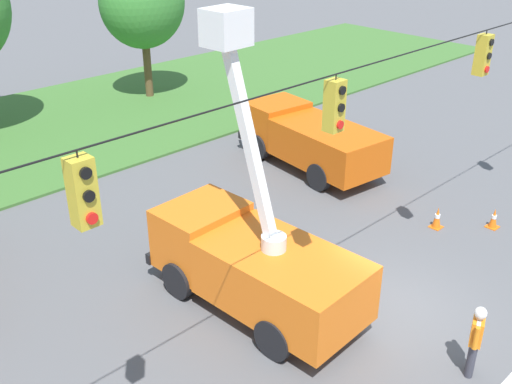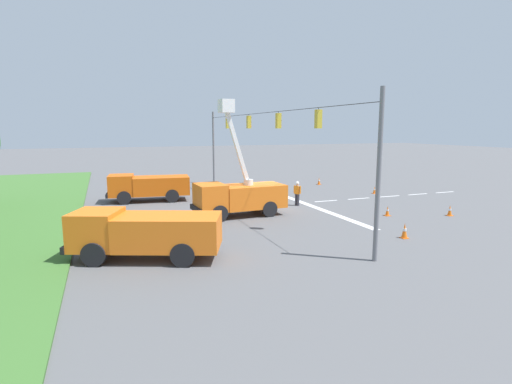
# 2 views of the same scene
# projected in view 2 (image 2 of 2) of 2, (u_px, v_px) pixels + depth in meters

# --- Properties ---
(ground_plane) EXTENTS (200.00, 200.00, 0.00)m
(ground_plane) POSITION_uv_depth(u_px,v_px,m) (261.00, 206.00, 28.87)
(ground_plane) COLOR #565659
(lane_markings) EXTENTS (17.60, 15.25, 0.01)m
(lane_markings) POSITION_uv_depth(u_px,v_px,m) (320.00, 201.00, 30.60)
(lane_markings) COLOR silver
(lane_markings) RESTS_ON ground
(signal_gantry) EXTENTS (26.20, 0.33, 7.20)m
(signal_gantry) POSITION_uv_depth(u_px,v_px,m) (261.00, 142.00, 28.12)
(signal_gantry) COLOR slate
(signal_gantry) RESTS_ON ground
(utility_truck_bucket_lift) EXTENTS (2.62, 5.95, 7.29)m
(utility_truck_bucket_lift) POSITION_uv_depth(u_px,v_px,m) (239.00, 194.00, 25.39)
(utility_truck_bucket_lift) COLOR orange
(utility_truck_bucket_lift) RESTS_ON ground
(utility_truck_support_near) EXTENTS (3.00, 6.32, 2.08)m
(utility_truck_support_near) POSITION_uv_depth(u_px,v_px,m) (148.00, 186.00, 30.64)
(utility_truck_support_near) COLOR #D6560F
(utility_truck_support_near) RESTS_ON ground
(utility_truck_support_far) EXTENTS (4.40, 6.70, 2.08)m
(utility_truck_support_far) POSITION_uv_depth(u_px,v_px,m) (145.00, 232.00, 16.99)
(utility_truck_support_far) COLOR orange
(utility_truck_support_far) RESTS_ON ground
(road_worker) EXTENTS (0.60, 0.38, 1.77)m
(road_worker) POSITION_uv_depth(u_px,v_px,m) (297.00, 192.00, 28.85)
(road_worker) COLOR #383842
(road_worker) RESTS_ON ground
(traffic_cone_foreground_left) EXTENTS (0.36, 0.36, 0.70)m
(traffic_cone_foreground_left) POSITION_uv_depth(u_px,v_px,m) (450.00, 211.00, 25.55)
(traffic_cone_foreground_left) COLOR orange
(traffic_cone_foreground_left) RESTS_ON ground
(traffic_cone_foreground_right) EXTENTS (0.36, 0.36, 0.62)m
(traffic_cone_foreground_right) POSITION_uv_depth(u_px,v_px,m) (374.00, 190.00, 34.32)
(traffic_cone_foreground_right) COLOR orange
(traffic_cone_foreground_right) RESTS_ON ground
(traffic_cone_mid_left) EXTENTS (0.36, 0.36, 0.73)m
(traffic_cone_mid_left) POSITION_uv_depth(u_px,v_px,m) (319.00, 181.00, 39.79)
(traffic_cone_mid_left) COLOR orange
(traffic_cone_mid_left) RESTS_ON ground
(traffic_cone_mid_right) EXTENTS (0.36, 0.36, 0.65)m
(traffic_cone_mid_right) POSITION_uv_depth(u_px,v_px,m) (387.00, 211.00, 25.56)
(traffic_cone_mid_right) COLOR orange
(traffic_cone_mid_right) RESTS_ON ground
(traffic_cone_near_bucket) EXTENTS (0.36, 0.36, 0.66)m
(traffic_cone_near_bucket) POSITION_uv_depth(u_px,v_px,m) (234.00, 191.00, 33.94)
(traffic_cone_near_bucket) COLOR orange
(traffic_cone_near_bucket) RESTS_ON ground
(traffic_cone_lane_edge_a) EXTENTS (0.36, 0.36, 0.78)m
(traffic_cone_lane_edge_a) POSITION_uv_depth(u_px,v_px,m) (405.00, 231.00, 20.31)
(traffic_cone_lane_edge_a) COLOR orange
(traffic_cone_lane_edge_a) RESTS_ON ground
(traffic_cone_lane_edge_b) EXTENTS (0.36, 0.36, 0.71)m
(traffic_cone_lane_edge_b) POSITION_uv_depth(u_px,v_px,m) (225.00, 193.00, 32.31)
(traffic_cone_lane_edge_b) COLOR orange
(traffic_cone_lane_edge_b) RESTS_ON ground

